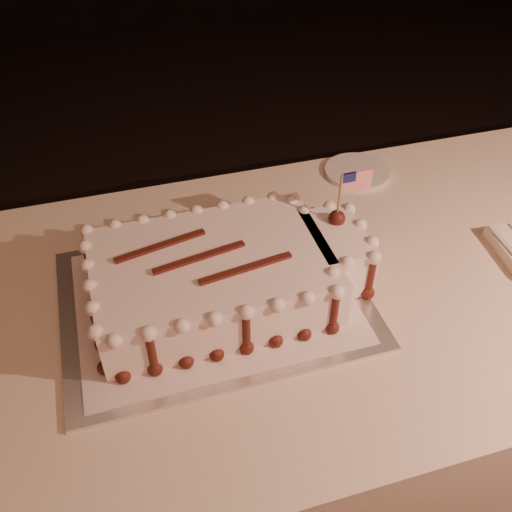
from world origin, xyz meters
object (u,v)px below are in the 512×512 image
object	(u,v)px
banquet_table	(351,385)
side_plate	(357,172)
cake_board	(214,299)
sheet_cake	(228,274)

from	to	relation	value
banquet_table	side_plate	xyz separation A→B (m)	(0.11, 0.31, 0.38)
cake_board	side_plate	size ratio (longest dim) A/B	3.56
cake_board	sheet_cake	size ratio (longest dim) A/B	1.05
cake_board	sheet_cake	distance (m)	0.06
banquet_table	cake_board	xyz separation A→B (m)	(-0.31, 0.01, 0.38)
banquet_table	sheet_cake	xyz separation A→B (m)	(-0.28, 0.01, 0.43)
banquet_table	cake_board	size ratio (longest dim) A/B	4.42
side_plate	banquet_table	bearing A→B (deg)	-108.83
banquet_table	cake_board	bearing A→B (deg)	178.72
side_plate	sheet_cake	bearing A→B (deg)	-141.86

